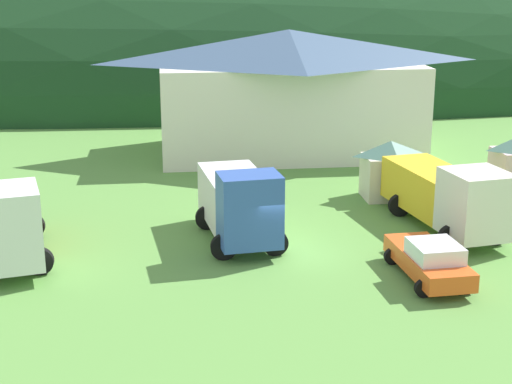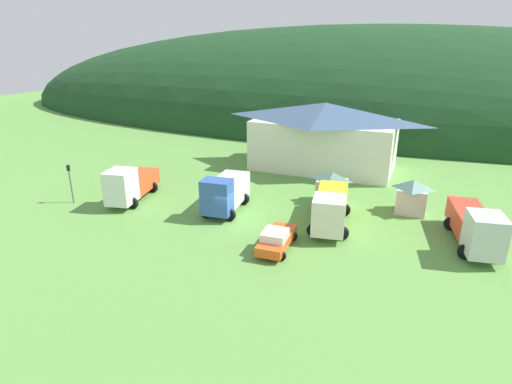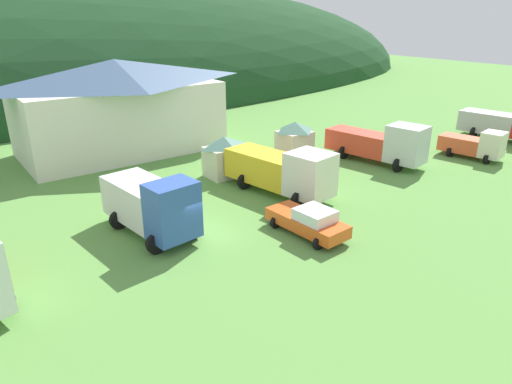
# 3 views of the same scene
# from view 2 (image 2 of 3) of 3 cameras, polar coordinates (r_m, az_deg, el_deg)

# --- Properties ---
(ground_plane) EXTENTS (200.00, 200.00, 0.00)m
(ground_plane) POSITION_cam_2_polar(r_m,az_deg,el_deg) (35.79, -3.10, -4.13)
(ground_plane) COLOR #5B9342
(forested_hill_backdrop) EXTENTS (164.05, 60.00, 35.67)m
(forested_hill_backdrop) POSITION_cam_2_polar(r_m,az_deg,el_deg) (89.58, 13.41, 10.11)
(forested_hill_backdrop) COLOR #193D1E
(forested_hill_backdrop) RESTS_ON ground
(depot_building) EXTENTS (17.65, 9.57, 7.93)m
(depot_building) POSITION_cam_2_polar(r_m,az_deg,el_deg) (50.56, 9.38, 7.73)
(depot_building) COLOR white
(depot_building) RESTS_ON ground
(play_shed_cream) EXTENTS (2.90, 2.34, 3.07)m
(play_shed_cream) POSITION_cam_2_polar(r_m,az_deg,el_deg) (40.07, 10.40, 0.68)
(play_shed_cream) COLOR beige
(play_shed_cream) RESTS_ON ground
(play_shed_pink) EXTENTS (2.73, 2.46, 3.14)m
(play_shed_pink) POSITION_cam_2_polar(r_m,az_deg,el_deg) (39.60, 20.70, -0.51)
(play_shed_pink) COLOR beige
(play_shed_pink) RESTS_ON ground
(heavy_rig_white) EXTENTS (3.99, 7.88, 3.64)m
(heavy_rig_white) POSITION_cam_2_polar(r_m,az_deg,el_deg) (41.48, -16.99, 1.05)
(heavy_rig_white) COLOR white
(heavy_rig_white) RESTS_ON ground
(box_truck_blue) EXTENTS (3.74, 6.78, 3.60)m
(box_truck_blue) POSITION_cam_2_polar(r_m,az_deg,el_deg) (37.53, -4.26, -0.00)
(box_truck_blue) COLOR #3356AD
(box_truck_blue) RESTS_ON ground
(heavy_rig_striped) EXTENTS (4.04, 8.38, 3.39)m
(heavy_rig_striped) POSITION_cam_2_polar(r_m,az_deg,el_deg) (34.79, 10.24, -2.06)
(heavy_rig_striped) COLOR silver
(heavy_rig_striped) RESTS_ON ground
(tow_truck_silver) EXTENTS (3.91, 8.55, 3.46)m
(tow_truck_silver) POSITION_cam_2_polar(r_m,az_deg,el_deg) (34.93, 28.03, -4.19)
(tow_truck_silver) COLOR silver
(tow_truck_silver) RESTS_ON ground
(service_pickup_orange) EXTENTS (2.53, 5.00, 1.66)m
(service_pickup_orange) POSITION_cam_2_polar(r_m,az_deg,el_deg) (30.97, 2.83, -6.48)
(service_pickup_orange) COLOR #E8561E
(service_pickup_orange) RESTS_ON ground
(traffic_light_west) EXTENTS (0.20, 0.32, 3.76)m
(traffic_light_west) POSITION_cam_2_polar(r_m,az_deg,el_deg) (42.92, -24.24, 1.56)
(traffic_light_west) COLOR #4C4C51
(traffic_light_west) RESTS_ON ground
(traffic_cone_near_pickup) EXTENTS (0.36, 0.36, 0.60)m
(traffic_cone_near_pickup) POSITION_cam_2_polar(r_m,az_deg,el_deg) (33.44, 5.65, -6.03)
(traffic_cone_near_pickup) COLOR orange
(traffic_cone_near_pickup) RESTS_ON ground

